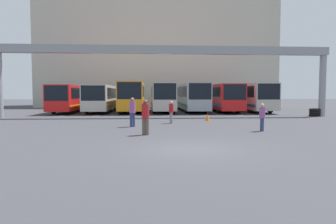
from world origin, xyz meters
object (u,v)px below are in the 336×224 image
(pedestrian_near_center, at_px, (132,111))
(traffic_cone, at_px, (208,117))
(bus_slot_1, at_px, (102,97))
(pedestrian_mid_left, at_px, (171,112))
(bus_slot_0, at_px, (72,97))
(bus_slot_4, at_px, (191,96))
(bus_slot_5, at_px, (221,96))
(tire_stack, at_px, (315,112))
(bus_slot_2, at_px, (132,95))
(bus_slot_6, at_px, (252,96))
(bus_slot_3, at_px, (162,96))
(pedestrian_mid_right, at_px, (262,116))
(pedestrian_near_right, at_px, (145,116))

(pedestrian_near_center, distance_m, traffic_cone, 6.94)
(bus_slot_1, relative_size, pedestrian_mid_left, 7.26)
(bus_slot_1, bearing_deg, bus_slot_0, 179.23)
(bus_slot_4, bearing_deg, bus_slot_1, -178.34)
(traffic_cone, bearing_deg, bus_slot_5, 71.55)
(pedestrian_near_center, relative_size, tire_stack, 1.79)
(bus_slot_0, height_order, bus_slot_2, bus_slot_2)
(bus_slot_4, height_order, pedestrian_mid_left, bus_slot_4)
(bus_slot_0, bearing_deg, bus_slot_6, -2.12)
(bus_slot_6, xyz_separation_m, pedestrian_mid_left, (-10.47, -13.24, -1.01))
(bus_slot_2, xyz_separation_m, bus_slot_3, (3.49, -0.08, -0.06))
(pedestrian_mid_right, bearing_deg, pedestrian_near_right, 136.02)
(bus_slot_2, distance_m, pedestrian_near_right, 19.48)
(bus_slot_1, bearing_deg, bus_slot_3, -3.95)
(bus_slot_1, bearing_deg, bus_slot_2, -6.61)
(bus_slot_1, distance_m, bus_slot_5, 13.95)
(bus_slot_2, bearing_deg, tire_stack, -23.72)
(bus_slot_5, xyz_separation_m, traffic_cone, (-3.98, -11.94, -1.53))
(bus_slot_2, xyz_separation_m, tire_stack, (17.45, -7.67, -1.56))
(bus_slot_0, relative_size, bus_slot_5, 1.02)
(bus_slot_4, relative_size, bus_slot_5, 1.07)
(bus_slot_6, xyz_separation_m, tire_stack, (3.50, -7.34, -1.49))
(bus_slot_0, relative_size, pedestrian_mid_right, 7.43)
(bus_slot_6, relative_size, traffic_cone, 17.96)
(bus_slot_6, relative_size, tire_stack, 9.72)
(bus_slot_0, xyz_separation_m, pedestrian_near_right, (8.68, -19.83, -0.77))
(bus_slot_5, bearing_deg, pedestrian_near_center, -121.16)
(bus_slot_4, bearing_deg, bus_slot_2, -174.21)
(bus_slot_5, relative_size, tire_stack, 10.95)
(bus_slot_1, relative_size, pedestrian_near_center, 6.20)
(bus_slot_1, xyz_separation_m, pedestrian_near_right, (5.19, -19.79, -0.77))
(bus_slot_6, bearing_deg, pedestrian_mid_left, -128.34)
(bus_slot_0, relative_size, pedestrian_mid_left, 7.32)
(bus_slot_0, xyz_separation_m, bus_slot_1, (3.49, -0.05, 0.01))
(pedestrian_near_center, relative_size, pedestrian_mid_left, 1.17)
(bus_slot_5, height_order, pedestrian_near_right, bus_slot_5)
(bus_slot_0, distance_m, bus_slot_3, 10.47)
(bus_slot_0, relative_size, bus_slot_3, 1.10)
(pedestrian_mid_right, relative_size, pedestrian_mid_left, 0.99)
(pedestrian_mid_right, bearing_deg, bus_slot_5, 29.85)
(bus_slot_0, bearing_deg, bus_slot_5, -0.44)
(pedestrian_mid_right, bearing_deg, bus_slot_3, 51.27)
(bus_slot_3, relative_size, pedestrian_mid_left, 6.65)
(pedestrian_near_right, distance_m, tire_stack, 19.63)
(pedestrian_mid_right, distance_m, traffic_cone, 6.93)
(pedestrian_near_center, bearing_deg, tire_stack, -20.31)
(traffic_cone, xyz_separation_m, tire_stack, (10.97, 3.95, 0.08))
(tire_stack, bearing_deg, traffic_cone, -160.19)
(pedestrian_near_right, distance_m, traffic_cone, 9.14)
(bus_slot_0, distance_m, pedestrian_mid_left, 17.50)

